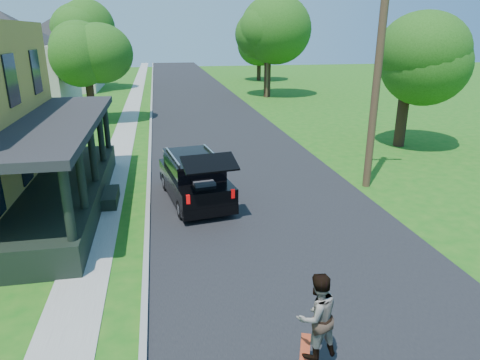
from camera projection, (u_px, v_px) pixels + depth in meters
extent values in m
plane|color=#155E12|center=(309.00, 277.00, 10.75)|extent=(140.00, 140.00, 0.00)
cube|color=black|center=(211.00, 122.00, 29.30)|extent=(8.00, 120.00, 0.02)
cube|color=gray|center=(151.00, 124.00, 28.59)|extent=(0.15, 120.00, 0.12)
cube|color=gray|center=(127.00, 125.00, 28.31)|extent=(1.30, 120.00, 0.03)
cube|color=black|center=(67.00, 194.00, 14.96)|extent=(2.40, 10.00, 0.90)
cube|color=black|center=(57.00, 123.00, 14.13)|extent=(2.60, 10.30, 0.25)
cube|color=beige|center=(11.00, 82.00, 29.81)|extent=(8.00, 8.00, 5.00)
cube|color=beige|center=(59.00, 65.00, 44.65)|extent=(8.00, 8.00, 5.00)
pyramid|color=black|center=(52.00, 17.00, 43.11)|extent=(12.78, 12.78, 2.20)
cube|color=black|center=(195.00, 184.00, 15.45)|extent=(2.46, 4.57, 0.84)
cube|color=black|center=(193.00, 165.00, 15.36)|extent=(2.07, 2.92, 0.54)
cube|color=black|center=(193.00, 157.00, 15.26)|extent=(2.12, 3.01, 0.08)
cube|color=black|center=(210.00, 163.00, 13.10)|extent=(1.80, 1.14, 0.38)
cube|color=#323237|center=(204.00, 188.00, 14.19)|extent=(0.77, 0.69, 0.44)
cube|color=#B8B8BC|center=(173.00, 156.00, 15.00)|extent=(0.42, 2.37, 0.06)
cube|color=#B8B8BC|center=(213.00, 153.00, 15.46)|extent=(0.42, 2.37, 0.06)
cube|color=#990505|center=(188.00, 199.00, 13.20)|extent=(0.13, 0.08, 0.30)
cube|color=#990505|center=(233.00, 194.00, 13.66)|extent=(0.13, 0.08, 0.30)
cylinder|color=black|center=(166.00, 182.00, 16.58)|extent=(0.34, 0.70, 0.67)
cylinder|color=black|center=(206.00, 177.00, 17.08)|extent=(0.34, 0.70, 0.67)
cylinder|color=black|center=(182.00, 209.00, 14.02)|extent=(0.34, 0.70, 0.67)
cylinder|color=black|center=(228.00, 203.00, 14.52)|extent=(0.34, 0.70, 0.67)
imported|color=black|center=(317.00, 316.00, 7.40)|extent=(0.91, 0.79, 1.63)
cube|color=#BC3210|center=(305.00, 354.00, 7.67)|extent=(0.35, 0.42, 0.63)
cylinder|color=black|center=(91.00, 101.00, 28.46)|extent=(0.64, 0.64, 2.98)
sphere|color=#33741E|center=(86.00, 57.00, 27.53)|extent=(5.09, 5.09, 4.00)
sphere|color=#33741E|center=(88.00, 42.00, 26.94)|extent=(4.41, 4.41, 3.47)
sphere|color=#33741E|center=(81.00, 49.00, 27.79)|extent=(4.53, 4.53, 3.55)
cylinder|color=black|center=(85.00, 72.00, 44.37)|extent=(0.70, 0.70, 3.69)
sphere|color=#33741E|center=(80.00, 34.00, 43.15)|extent=(7.15, 7.15, 5.66)
sphere|color=#33741E|center=(84.00, 21.00, 42.67)|extent=(6.20, 6.20, 4.91)
sphere|color=#33741E|center=(74.00, 28.00, 43.04)|extent=(6.36, 6.36, 5.03)
cylinder|color=black|center=(402.00, 119.00, 22.68)|extent=(0.69, 0.69, 2.88)
sphere|color=#33741E|center=(409.00, 62.00, 21.72)|extent=(5.40, 5.40, 4.48)
sphere|color=#33741E|center=(422.00, 42.00, 21.08)|extent=(4.68, 4.68, 3.88)
sphere|color=#33741E|center=(397.00, 52.00, 21.96)|extent=(4.80, 4.80, 3.98)
cylinder|color=black|center=(267.00, 77.00, 39.96)|extent=(0.78, 0.78, 3.73)
sphere|color=#33741E|center=(268.00, 32.00, 38.67)|extent=(7.67, 7.67, 6.13)
sphere|color=#33741E|center=(275.00, 16.00, 38.14)|extent=(6.65, 6.65, 5.31)
sphere|color=#33741E|center=(261.00, 24.00, 38.57)|extent=(6.82, 6.82, 5.45)
cylinder|color=black|center=(259.00, 69.00, 53.79)|extent=(0.61, 0.61, 2.75)
sphere|color=#33741E|center=(259.00, 44.00, 52.80)|extent=(6.06, 6.06, 4.94)
sphere|color=#33741E|center=(262.00, 35.00, 52.16)|extent=(5.25, 5.25, 4.28)
sphere|color=#33741E|center=(256.00, 39.00, 52.99)|extent=(5.39, 5.39, 4.39)
cylinder|color=#41341E|center=(379.00, 61.00, 15.52)|extent=(0.34, 0.34, 9.67)
cylinder|color=#41341E|center=(268.00, 48.00, 38.63)|extent=(0.28, 0.28, 8.92)
cube|color=#41341E|center=(269.00, 1.00, 37.34)|extent=(1.43, 0.39, 0.11)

